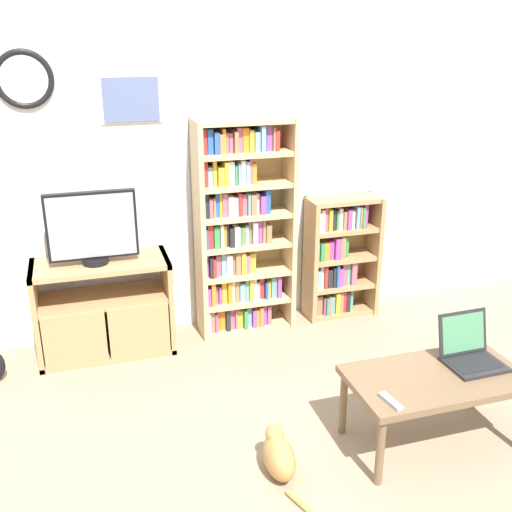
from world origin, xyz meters
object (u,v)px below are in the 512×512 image
at_px(bookshelf_tall, 239,230).
at_px(remote_near_laptop, 391,401).
at_px(bookshelf_short, 337,257).
at_px(coffee_table, 436,383).
at_px(tv_stand, 104,308).
at_px(television, 92,228).
at_px(laptop, 469,351).
at_px(cat, 279,455).

relative_size(bookshelf_tall, remote_near_laptop, 9.96).
relative_size(bookshelf_short, remote_near_laptop, 6.03).
distance_m(bookshelf_tall, coffee_table, 1.86).
bearing_deg(bookshelf_tall, tv_stand, -174.34).
height_order(television, remote_near_laptop, television).
bearing_deg(coffee_table, bookshelf_short, 84.29).
bearing_deg(remote_near_laptop, tv_stand, 118.31).
bearing_deg(bookshelf_short, laptop, -86.98).
bearing_deg(tv_stand, bookshelf_short, 3.72).
distance_m(television, bookshelf_tall, 1.08).
distance_m(tv_stand, laptop, 2.47).
relative_size(bookshelf_short, laptop, 3.10).
bearing_deg(cat, television, 118.69).
relative_size(remote_near_laptop, cat, 0.30).
relative_size(tv_stand, cat, 1.70).
distance_m(tv_stand, television, 0.61).
xyz_separation_m(television, cat, (0.81, -1.58, -0.85)).
bearing_deg(bookshelf_short, cat, -122.43).
distance_m(tv_stand, cat, 1.78).
height_order(bookshelf_tall, bookshelf_short, bookshelf_tall).
bearing_deg(bookshelf_tall, coffee_table, -68.81).
distance_m(tv_stand, bookshelf_short, 1.87).
height_order(bookshelf_tall, laptop, bookshelf_tall).
height_order(television, laptop, television).
bearing_deg(television, bookshelf_tall, 5.81).
bearing_deg(laptop, tv_stand, 140.91).
bearing_deg(television, tv_stand, 11.23).
bearing_deg(bookshelf_short, television, -176.16).
xyz_separation_m(bookshelf_tall, cat, (-0.26, -1.69, -0.69)).
height_order(bookshelf_short, coffee_table, bookshelf_short).
relative_size(television, remote_near_laptop, 3.66).
relative_size(laptop, cat, 0.57).
distance_m(tv_stand, remote_near_laptop, 2.20).
distance_m(bookshelf_tall, remote_near_laptop, 1.91).
bearing_deg(coffee_table, tv_stand, 136.81).
relative_size(tv_stand, laptop, 2.97).
distance_m(bookshelf_tall, laptop, 1.88).
bearing_deg(cat, tv_stand, 117.79).
relative_size(bookshelf_tall, coffee_table, 1.68).
height_order(bookshelf_short, laptop, bookshelf_short).
bearing_deg(television, laptop, -37.26).
height_order(tv_stand, laptop, laptop).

